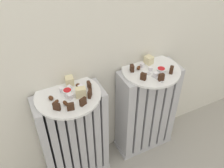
% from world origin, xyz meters
% --- Properties ---
extents(radiator_left, '(0.35, 0.15, 0.58)m').
position_xyz_m(radiator_left, '(-0.22, 0.28, 0.28)').
color(radiator_left, '#B2B2B7').
rests_on(radiator_left, ground_plane).
extents(radiator_right, '(0.35, 0.15, 0.58)m').
position_xyz_m(radiator_right, '(0.22, 0.28, 0.28)').
color(radiator_right, '#B2B2B7').
rests_on(radiator_right, ground_plane).
extents(plate_left, '(0.30, 0.30, 0.01)m').
position_xyz_m(plate_left, '(-0.22, 0.28, 0.58)').
color(plate_left, white).
rests_on(plate_left, radiator_left).
extents(plate_right, '(0.30, 0.30, 0.01)m').
position_xyz_m(plate_right, '(0.22, 0.28, 0.58)').
color(plate_right, white).
rests_on(plate_right, radiator_right).
extents(dark_cake_slice_left_0, '(0.03, 0.03, 0.04)m').
position_xyz_m(dark_cake_slice_left_0, '(-0.29, 0.21, 0.61)').
color(dark_cake_slice_left_0, '#382114').
rests_on(dark_cake_slice_left_0, plate_left).
extents(dark_cake_slice_left_1, '(0.03, 0.02, 0.04)m').
position_xyz_m(dark_cake_slice_left_1, '(-0.24, 0.18, 0.61)').
color(dark_cake_slice_left_1, '#382114').
rests_on(dark_cake_slice_left_1, plate_left).
extents(dark_cake_slice_left_2, '(0.03, 0.02, 0.04)m').
position_xyz_m(dark_cake_slice_left_2, '(-0.19, 0.18, 0.61)').
color(dark_cake_slice_left_2, '#382114').
rests_on(dark_cake_slice_left_2, plate_left).
extents(dark_cake_slice_left_3, '(0.03, 0.03, 0.04)m').
position_xyz_m(dark_cake_slice_left_3, '(-0.14, 0.22, 0.61)').
color(dark_cake_slice_left_3, '#382114').
rests_on(dark_cake_slice_left_3, plate_left).
extents(dark_cake_slice_left_4, '(0.01, 0.03, 0.04)m').
position_xyz_m(dark_cake_slice_left_4, '(-0.12, 0.27, 0.61)').
color(dark_cake_slice_left_4, '#382114').
rests_on(dark_cake_slice_left_4, plate_left).
extents(marble_cake_slice_left_0, '(0.04, 0.05, 0.04)m').
position_xyz_m(marble_cake_slice_left_0, '(-0.19, 0.34, 0.61)').
color(marble_cake_slice_left_0, beige).
rests_on(marble_cake_slice_left_0, plate_left).
extents(marble_cake_slice_left_1, '(0.05, 0.04, 0.05)m').
position_xyz_m(marble_cake_slice_left_1, '(-0.17, 0.24, 0.61)').
color(marble_cake_slice_left_1, beige).
rests_on(marble_cake_slice_left_1, plate_left).
extents(turkish_delight_left_0, '(0.03, 0.03, 0.02)m').
position_xyz_m(turkish_delight_left_0, '(-0.20, 0.31, 0.60)').
color(turkish_delight_left_0, white).
rests_on(turkish_delight_left_0, plate_left).
extents(turkish_delight_left_1, '(0.03, 0.03, 0.02)m').
position_xyz_m(turkish_delight_left_1, '(-0.22, 0.25, 0.60)').
color(turkish_delight_left_1, white).
rests_on(turkish_delight_left_1, plate_left).
extents(turkish_delight_left_2, '(0.03, 0.03, 0.02)m').
position_xyz_m(turkish_delight_left_2, '(-0.16, 0.29, 0.60)').
color(turkish_delight_left_2, white).
rests_on(turkish_delight_left_2, plate_left).
extents(turkish_delight_left_3, '(0.02, 0.02, 0.02)m').
position_xyz_m(turkish_delight_left_3, '(-0.24, 0.31, 0.60)').
color(turkish_delight_left_3, white).
rests_on(turkish_delight_left_3, plate_left).
extents(medjool_date_left_0, '(0.02, 0.03, 0.02)m').
position_xyz_m(medjool_date_left_0, '(-0.25, 0.22, 0.60)').
color(medjool_date_left_0, '#4C2814').
rests_on(medjool_date_left_0, plate_left).
extents(medjool_date_left_1, '(0.02, 0.03, 0.02)m').
position_xyz_m(medjool_date_left_1, '(-0.30, 0.28, 0.60)').
color(medjool_date_left_1, '#4C2814').
rests_on(medjool_date_left_1, plate_left).
extents(medjool_date_left_2, '(0.03, 0.03, 0.02)m').
position_xyz_m(medjool_date_left_2, '(-0.16, 0.31, 0.60)').
color(medjool_date_left_2, '#4C2814').
rests_on(medjool_date_left_2, plate_left).
extents(medjool_date_left_3, '(0.03, 0.03, 0.02)m').
position_xyz_m(medjool_date_left_3, '(-0.29, 0.25, 0.59)').
color(medjool_date_left_3, '#4C2814').
rests_on(medjool_date_left_3, plate_left).
extents(jam_bowl_left, '(0.04, 0.04, 0.03)m').
position_xyz_m(jam_bowl_left, '(-0.22, 0.28, 0.60)').
color(jam_bowl_left, white).
rests_on(jam_bowl_left, plate_left).
extents(dark_cake_slice_right_0, '(0.02, 0.03, 0.04)m').
position_xyz_m(dark_cake_slice_right_0, '(0.13, 0.31, 0.61)').
color(dark_cake_slice_right_0, '#382114').
rests_on(dark_cake_slice_right_0, plate_right).
extents(dark_cake_slice_right_1, '(0.03, 0.03, 0.04)m').
position_xyz_m(dark_cake_slice_right_1, '(0.14, 0.22, 0.61)').
color(dark_cake_slice_right_1, '#382114').
rests_on(dark_cake_slice_right_1, plate_right).
extents(dark_cake_slice_right_2, '(0.03, 0.02, 0.04)m').
position_xyz_m(dark_cake_slice_right_2, '(0.21, 0.18, 0.61)').
color(dark_cake_slice_right_2, '#382114').
rests_on(dark_cake_slice_right_2, plate_right).
extents(dark_cake_slice_right_3, '(0.03, 0.03, 0.04)m').
position_xyz_m(dark_cake_slice_right_3, '(0.29, 0.21, 0.61)').
color(dark_cake_slice_right_3, '#382114').
rests_on(dark_cake_slice_right_3, plate_right).
extents(marble_cake_slice_right_0, '(0.04, 0.05, 0.04)m').
position_xyz_m(marble_cake_slice_right_0, '(0.24, 0.33, 0.61)').
color(marble_cake_slice_right_0, beige).
rests_on(marble_cake_slice_right_0, plate_right).
extents(turkish_delight_right_0, '(0.03, 0.03, 0.02)m').
position_xyz_m(turkish_delight_right_0, '(0.19, 0.32, 0.60)').
color(turkish_delight_right_0, white).
rests_on(turkish_delight_right_0, plate_right).
extents(turkish_delight_right_1, '(0.03, 0.03, 0.02)m').
position_xyz_m(turkish_delight_right_1, '(0.21, 0.22, 0.60)').
color(turkish_delight_right_1, white).
rests_on(turkish_delight_right_1, plate_right).
extents(turkish_delight_right_2, '(0.02, 0.02, 0.02)m').
position_xyz_m(turkish_delight_right_2, '(0.21, 0.27, 0.60)').
color(turkish_delight_right_2, white).
rests_on(turkish_delight_right_2, plate_right).
extents(medjool_date_right_0, '(0.02, 0.03, 0.02)m').
position_xyz_m(medjool_date_right_0, '(0.25, 0.37, 0.59)').
color(medjool_date_right_0, '#4C2814').
rests_on(medjool_date_right_0, plate_right).
extents(medjool_date_right_1, '(0.03, 0.03, 0.02)m').
position_xyz_m(medjool_date_right_1, '(0.16, 0.31, 0.60)').
color(medjool_date_right_1, '#4C2814').
rests_on(medjool_date_right_1, plate_right).
extents(jam_bowl_right, '(0.04, 0.04, 0.02)m').
position_xyz_m(jam_bowl_right, '(0.25, 0.23, 0.60)').
color(jam_bowl_right, white).
rests_on(jam_bowl_right, plate_right).
extents(fork, '(0.04, 0.11, 0.00)m').
position_xyz_m(fork, '(0.20, 0.22, 0.59)').
color(fork, silver).
rests_on(fork, plate_right).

